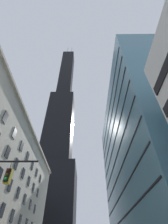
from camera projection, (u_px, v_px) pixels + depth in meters
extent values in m
cube|color=#B2A893|center=(31.00, 127.00, 41.91)|extent=(0.70, 61.45, 0.60)
cube|color=black|center=(2.00, 210.00, 27.53)|extent=(0.14, 1.40, 2.20)
cube|color=black|center=(12.00, 216.00, 31.20)|extent=(0.14, 1.40, 2.20)
cube|color=black|center=(20.00, 220.00, 34.87)|extent=(0.14, 1.40, 2.20)
cube|color=black|center=(26.00, 224.00, 38.54)|extent=(0.14, 1.40, 2.20)
cube|color=black|center=(0.00, 175.00, 26.71)|extent=(0.14, 1.40, 2.20)
cube|color=black|center=(10.00, 185.00, 30.38)|extent=(0.14, 1.40, 2.20)
cube|color=black|center=(18.00, 193.00, 34.05)|extent=(0.14, 1.40, 2.20)
cube|color=black|center=(25.00, 199.00, 37.72)|extent=(0.14, 1.40, 2.20)
cube|color=black|center=(30.00, 205.00, 41.39)|extent=(0.14, 1.40, 2.20)
cube|color=black|center=(35.00, 209.00, 45.07)|extent=(0.14, 1.40, 2.20)
cube|color=black|center=(8.00, 152.00, 29.57)|extent=(0.14, 1.40, 2.20)
cube|color=black|center=(16.00, 164.00, 33.24)|extent=(0.14, 1.40, 2.20)
cube|color=black|center=(23.00, 173.00, 36.91)|extent=(0.14, 1.40, 2.20)
cube|color=black|center=(29.00, 181.00, 40.58)|extent=(0.14, 1.40, 2.20)
cube|color=black|center=(34.00, 188.00, 44.25)|extent=(0.14, 1.40, 2.20)
cube|color=black|center=(38.00, 193.00, 47.92)|extent=(0.14, 1.40, 2.20)
cube|color=black|center=(5.00, 117.00, 28.75)|extent=(0.14, 1.40, 2.20)
cube|color=black|center=(14.00, 133.00, 32.42)|extent=(0.14, 1.40, 2.20)
cube|color=black|center=(22.00, 146.00, 36.09)|extent=(0.14, 1.40, 2.20)
cube|color=black|center=(28.00, 157.00, 39.76)|extent=(0.14, 1.40, 2.20)
cube|color=black|center=(33.00, 165.00, 43.43)|extent=(0.14, 1.40, 2.20)
cube|color=black|center=(37.00, 173.00, 47.10)|extent=(0.14, 1.40, 2.20)
cube|color=black|center=(40.00, 179.00, 50.77)|extent=(0.14, 1.40, 2.20)
cube|color=black|center=(49.00, 209.00, 87.38)|extent=(28.55, 28.55, 44.69)
cube|color=black|center=(59.00, 128.00, 124.62)|extent=(19.99, 19.99, 65.00)
cube|color=black|center=(66.00, 75.00, 174.28)|extent=(12.85, 12.85, 81.25)
cylinder|color=silver|center=(67.00, 52.00, 209.60)|extent=(1.20, 1.20, 22.75)
cylinder|color=silver|center=(71.00, 52.00, 209.57)|extent=(1.20, 1.20, 22.75)
cube|color=teal|center=(143.00, 158.00, 40.60)|extent=(14.32, 44.98, 41.79)
cube|color=black|center=(123.00, 218.00, 31.89)|extent=(0.12, 43.98, 0.24)
cube|color=black|center=(120.00, 196.00, 34.61)|extent=(0.12, 43.98, 0.24)
cube|color=black|center=(117.00, 178.00, 37.32)|extent=(0.12, 43.98, 0.24)
cube|color=black|center=(115.00, 162.00, 40.04)|extent=(0.12, 43.98, 0.24)
cube|color=black|center=(113.00, 148.00, 42.75)|extent=(0.12, 43.98, 0.24)
cube|color=black|center=(111.00, 135.00, 45.47)|extent=(0.12, 43.98, 0.24)
cube|color=black|center=(110.00, 124.00, 48.19)|extent=(0.12, 43.98, 0.24)
cube|color=black|center=(108.00, 114.00, 50.90)|extent=(0.12, 43.98, 0.24)
cylinder|color=black|center=(11.00, 165.00, 11.88)|extent=(0.04, 0.04, 0.60)
cube|color=black|center=(8.00, 175.00, 11.37)|extent=(0.30, 0.30, 0.90)
cube|color=olive|center=(8.00, 176.00, 11.50)|extent=(0.40, 0.40, 1.04)
sphere|color=#450808|center=(8.00, 171.00, 11.44)|extent=(0.20, 0.20, 0.20)
sphere|color=#4B3A08|center=(7.00, 174.00, 11.25)|extent=(0.20, 0.20, 0.20)
sphere|color=green|center=(5.00, 179.00, 11.06)|extent=(0.20, 0.20, 0.20)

